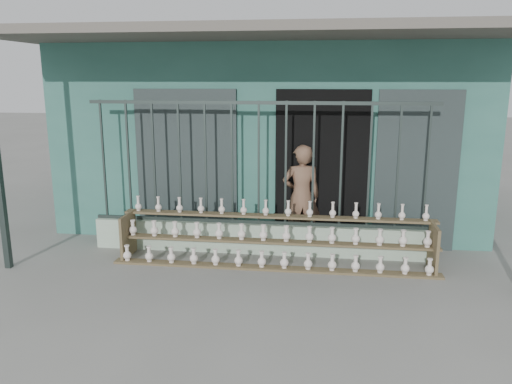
# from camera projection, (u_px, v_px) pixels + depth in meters

# --- Properties ---
(ground) EXTENTS (60.00, 60.00, 0.00)m
(ground) POSITION_uv_depth(u_px,v_px,m) (246.00, 287.00, 6.23)
(ground) COLOR slate
(workshop_building) EXTENTS (7.40, 6.60, 3.21)m
(workshop_building) POSITION_uv_depth(u_px,v_px,m) (277.00, 126.00, 9.96)
(workshop_building) COLOR #31675B
(workshop_building) RESTS_ON ground
(parapet_wall) EXTENTS (5.00, 0.20, 0.45)m
(parapet_wall) POSITION_uv_depth(u_px,v_px,m) (259.00, 238.00, 7.44)
(parapet_wall) COLOR #A9C6AA
(parapet_wall) RESTS_ON ground
(security_fence) EXTENTS (5.00, 0.04, 1.80)m
(security_fence) POSITION_uv_depth(u_px,v_px,m) (259.00, 164.00, 7.19)
(security_fence) COLOR #283330
(security_fence) RESTS_ON parapet_wall
(shelf_rack) EXTENTS (4.50, 0.68, 0.85)m
(shelf_rack) POSITION_uv_depth(u_px,v_px,m) (275.00, 239.00, 6.97)
(shelf_rack) COLOR brown
(shelf_rack) RESTS_ON ground
(elderly_woman) EXTENTS (0.64, 0.48, 1.59)m
(elderly_woman) POSITION_uv_depth(u_px,v_px,m) (301.00, 196.00, 7.61)
(elderly_woman) COLOR brown
(elderly_woman) RESTS_ON ground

